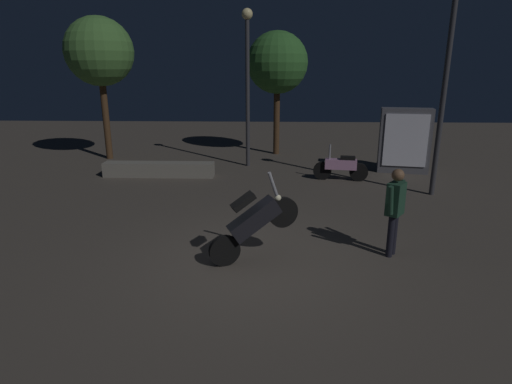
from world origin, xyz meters
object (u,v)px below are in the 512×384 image
(motorcycle_pink_parked_left, at_px, (341,166))
(person_rider_beside, at_px, (395,205))
(motorcycle_black_foreground, at_px, (254,222))
(streetlamp_near, at_px, (247,70))
(streetlamp_far, at_px, (448,62))
(kiosk_billboard, at_px, (405,141))

(motorcycle_pink_parked_left, relative_size, person_rider_beside, 1.00)
(motorcycle_pink_parked_left, bearing_deg, person_rider_beside, 99.22)
(motorcycle_pink_parked_left, bearing_deg, motorcycle_black_foreground, 75.04)
(motorcycle_pink_parked_left, height_order, streetlamp_near, streetlamp_near)
(motorcycle_pink_parked_left, height_order, person_rider_beside, person_rider_beside)
(motorcycle_pink_parked_left, distance_m, streetlamp_far, 4.05)
(motorcycle_black_foreground, relative_size, streetlamp_far, 0.29)
(person_rider_beside, xyz_separation_m, streetlamp_near, (-3.04, 7.28, 2.29))
(motorcycle_black_foreground, relative_size, person_rider_beside, 0.99)
(person_rider_beside, bearing_deg, motorcycle_pink_parked_left, -52.61)
(streetlamp_near, bearing_deg, streetlamp_far, -32.49)
(motorcycle_black_foreground, bearing_deg, kiosk_billboard, 33.96)
(motorcycle_black_foreground, xyz_separation_m, person_rider_beside, (2.54, 0.32, 0.24))
(motorcycle_pink_parked_left, relative_size, kiosk_billboard, 0.79)
(person_rider_beside, relative_size, streetlamp_far, 0.30)
(motorcycle_pink_parked_left, distance_m, kiosk_billboard, 2.56)
(motorcycle_black_foreground, bearing_deg, person_rider_beside, -14.49)
(motorcycle_pink_parked_left, bearing_deg, kiosk_billboard, -144.80)
(person_rider_beside, bearing_deg, motorcycle_black_foreground, 43.67)
(motorcycle_black_foreground, height_order, kiosk_billboard, kiosk_billboard)
(streetlamp_far, distance_m, kiosk_billboard, 3.52)
(streetlamp_near, xyz_separation_m, streetlamp_far, (5.22, -3.33, 0.20))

